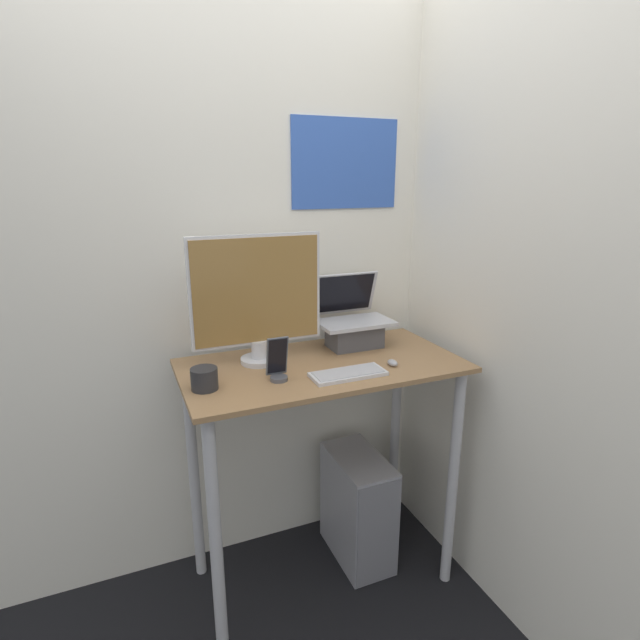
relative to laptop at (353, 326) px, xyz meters
The scene contains 11 objects.
ground_plane 1.21m from the laptop, 115.39° to the right, with size 12.00×12.00×0.00m, color black.
wall_back 0.36m from the laptop, 133.06° to the left, with size 6.00×0.06×2.60m.
wall_side_right 0.64m from the laptop, 45.36° to the right, with size 0.05×6.00×2.60m.
desk 0.39m from the laptop, 144.06° to the right, with size 1.11×0.57×1.02m.
laptop is the anchor object (origin of this frame).
monitor 0.47m from the laptop, behind, with size 0.52×0.15×0.51m.
keyboard 0.36m from the laptop, 118.95° to the right, with size 0.28×0.12×0.02m.
mouse 0.29m from the laptop, 82.66° to the right, with size 0.03×0.05×0.02m.
cell_phone 0.48m from the laptop, 150.41° to the right, with size 0.08×0.07×0.16m.
computer_tower 0.86m from the laptop, 90.92° to the right, with size 0.21×0.40×0.52m.
mug 0.72m from the laptop, 162.00° to the right, with size 0.09×0.09×0.08m.
Camera 1 is at (-0.73, -1.42, 1.73)m, focal length 28.00 mm.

